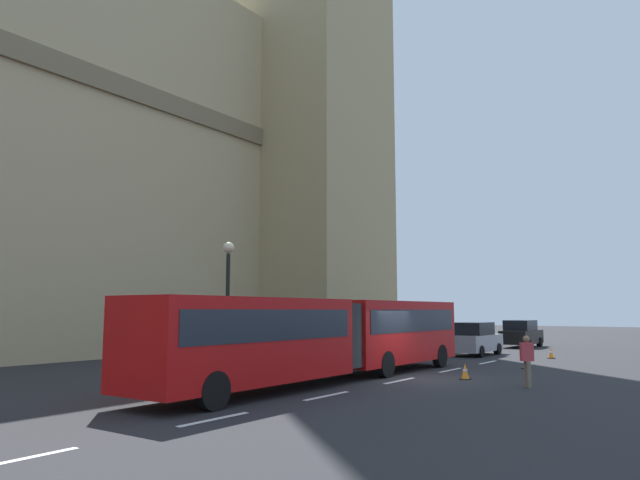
{
  "coord_description": "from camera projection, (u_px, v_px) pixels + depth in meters",
  "views": [
    {
      "loc": [
        -20.22,
        -10.11,
        2.52
      ],
      "look_at": [
        1.04,
        4.98,
        5.66
      ],
      "focal_mm": 32.86,
      "sensor_mm": 36.0,
      "label": 1
    }
  ],
  "objects": [
    {
      "name": "ground_plane",
      "position": [
        412.0,
        378.0,
        21.88
      ],
      "size": [
        160.0,
        160.0,
        0.0
      ],
      "primitive_type": "plane",
      "color": "#262628"
    },
    {
      "name": "lane_centre_marking",
      "position": [
        367.0,
        388.0,
        19.2
      ],
      "size": [
        25.2,
        0.16,
        0.01
      ],
      "color": "silver",
      "rests_on": "ground_plane"
    },
    {
      "name": "articulated_bus",
      "position": [
        330.0,
        332.0,
        21.18
      ],
      "size": [
        17.0,
        2.54,
        2.9
      ],
      "color": "#B20F0F",
      "rests_on": "ground_plane"
    },
    {
      "name": "sedan_lead",
      "position": [
        475.0,
        339.0,
        33.12
      ],
      "size": [
        4.4,
        1.86,
        1.85
      ],
      "color": "gray",
      "rests_on": "ground_plane"
    },
    {
      "name": "sedan_trailing",
      "position": [
        522.0,
        334.0,
        40.47
      ],
      "size": [
        4.4,
        1.86,
        1.85
      ],
      "color": "black",
      "rests_on": "ground_plane"
    },
    {
      "name": "traffic_cone_west",
      "position": [
        465.0,
        372.0,
        21.54
      ],
      "size": [
        0.36,
        0.36,
        0.58
      ],
      "color": "black",
      "rests_on": "ground_plane"
    },
    {
      "name": "traffic_cone_middle",
      "position": [
        526.0,
        362.0,
        25.52
      ],
      "size": [
        0.36,
        0.36,
        0.58
      ],
      "color": "black",
      "rests_on": "ground_plane"
    },
    {
      "name": "traffic_cone_east",
      "position": [
        551.0,
        353.0,
        30.86
      ],
      "size": [
        0.36,
        0.36,
        0.58
      ],
      "color": "black",
      "rests_on": "ground_plane"
    },
    {
      "name": "street_lamp",
      "position": [
        228.0,
        297.0,
        23.39
      ],
      "size": [
        0.44,
        0.44,
        5.27
      ],
      "color": "black",
      "rests_on": "ground_plane"
    },
    {
      "name": "pedestrian_near_cones",
      "position": [
        527.0,
        359.0,
        19.34
      ],
      "size": [
        0.42,
        0.47,
        1.69
      ],
      "color": "#726651",
      "rests_on": "ground_plane"
    }
  ]
}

